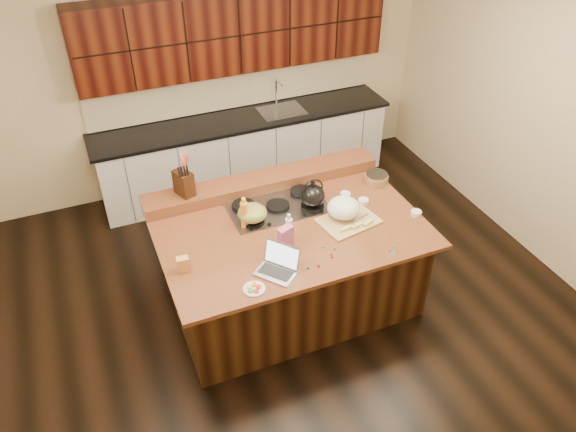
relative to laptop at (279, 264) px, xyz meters
name	(u,v)px	position (x,y,z in m)	size (l,w,h in m)	color
room	(290,187)	(0.32, 0.51, 0.37)	(5.52, 5.02, 2.72)	black
island	(290,264)	(0.32, 0.51, -0.52)	(2.40, 1.60, 0.92)	black
back_ledge	(263,182)	(0.32, 1.21, 0.00)	(2.40, 0.30, 0.12)	black
cooktop	(278,207)	(0.32, 0.81, -0.04)	(0.92, 0.52, 0.05)	gray
back_counter	(242,113)	(0.62, 2.74, 0.00)	(3.70, 0.66, 2.40)	silver
kettle	(313,196)	(0.62, 0.68, 0.09)	(0.23, 0.23, 0.21)	black
green_bowl	(252,213)	(0.02, 0.68, 0.06)	(0.27, 0.27, 0.15)	olive
laptop	(279,264)	(0.00, 0.00, 0.00)	(0.40, 0.41, 0.22)	#B7B7BC
oil_bottle	(244,215)	(-0.07, 0.65, 0.08)	(0.07, 0.07, 0.27)	orange
vinegar_bottle	(289,231)	(0.22, 0.30, 0.07)	(0.06, 0.06, 0.25)	silver
wooden_tray	(345,211)	(0.82, 0.41, 0.03)	(0.58, 0.47, 0.21)	tan
ramekin_a	(416,213)	(1.47, 0.21, -0.04)	(0.10, 0.10, 0.04)	white
ramekin_b	(345,195)	(1.00, 0.73, -0.04)	(0.10, 0.10, 0.04)	white
ramekin_c	(363,201)	(1.11, 0.57, -0.04)	(0.10, 0.10, 0.04)	white
strainer_bowl	(376,179)	(1.40, 0.84, -0.01)	(0.24, 0.24, 0.09)	#996B3F
kitchen_timer	(394,249)	(0.99, -0.17, -0.02)	(0.08, 0.08, 0.07)	silver
pink_bag	(285,240)	(0.14, 0.20, 0.07)	(0.14, 0.07, 0.25)	#BC5889
candy_plate	(254,289)	(-0.27, -0.14, -0.05)	(0.18, 0.18, 0.01)	white
package_box	(183,264)	(-0.72, 0.29, 0.01)	(0.10, 0.07, 0.14)	#DC9B4D
utensil_crock	(188,187)	(-0.44, 1.21, 0.13)	(0.12, 0.12, 0.14)	white
knife_block	(184,183)	(-0.47, 1.21, 0.18)	(0.12, 0.20, 0.24)	black
gumdrop_0	(332,254)	(0.49, 0.00, -0.05)	(0.02, 0.02, 0.02)	red
gumdrop_1	(323,247)	(0.46, 0.12, -0.05)	(0.02, 0.02, 0.02)	#198C26
gumdrop_2	(288,261)	(0.11, 0.06, -0.05)	(0.02, 0.02, 0.02)	red
gumdrop_3	(288,265)	(0.09, 0.02, -0.05)	(0.02, 0.02, 0.02)	#198C26
gumdrop_4	(292,261)	(0.14, 0.05, -0.05)	(0.02, 0.02, 0.02)	red
gumdrop_5	(308,268)	(0.23, -0.08, -0.05)	(0.02, 0.02, 0.02)	#198C26
gumdrop_6	(332,257)	(0.48, -0.03, -0.05)	(0.02, 0.02, 0.02)	red
gumdrop_7	(335,249)	(0.54, 0.06, -0.05)	(0.02, 0.02, 0.02)	#198C26
gumdrop_8	(319,266)	(0.32, -0.09, -0.05)	(0.02, 0.02, 0.02)	red
gumdrop_9	(299,257)	(0.22, 0.08, -0.05)	(0.02, 0.02, 0.02)	#198C26
gumdrop_10	(284,259)	(0.08, 0.10, -0.05)	(0.02, 0.02, 0.02)	red
gumdrop_11	(284,267)	(0.05, 0.01, -0.05)	(0.02, 0.02, 0.02)	#198C26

